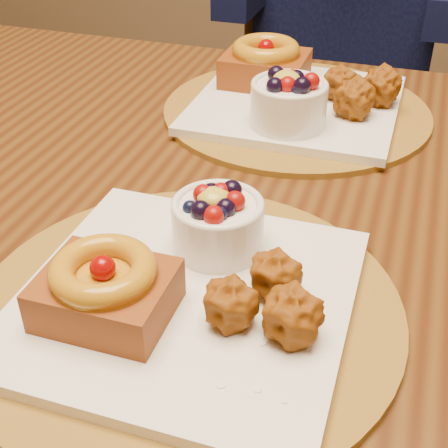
{
  "coord_description": "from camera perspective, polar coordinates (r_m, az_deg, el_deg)",
  "views": [
    {
      "loc": [
        0.25,
        -0.64,
        1.13
      ],
      "look_at": [
        0.11,
        -0.21,
        0.82
      ],
      "focal_mm": 50.0,
      "sensor_mm": 36.0,
      "label": 1
    }
  ],
  "objects": [
    {
      "name": "place_setting_far",
      "position": [
        0.9,
        6.39,
        11.62
      ],
      "size": [
        0.38,
        0.38,
        0.09
      ],
      "color": "brown",
      "rests_on": "dining_table"
    },
    {
      "name": "dining_table",
      "position": [
        0.77,
        2.64,
        -1.63
      ],
      "size": [
        1.6,
        0.9,
        0.76
      ],
      "color": "#3D1D0B",
      "rests_on": "ground"
    },
    {
      "name": "chair_far",
      "position": [
        1.54,
        8.21,
        10.16
      ],
      "size": [
        0.46,
        0.46,
        0.91
      ],
      "rotation": [
        0.0,
        0.0,
        -0.06
      ],
      "color": "black",
      "rests_on": "ground"
    },
    {
      "name": "place_setting_near",
      "position": [
        0.55,
        -3.54,
        -5.65
      ],
      "size": [
        0.38,
        0.38,
        0.08
      ],
      "color": "brown",
      "rests_on": "dining_table"
    }
  ]
}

